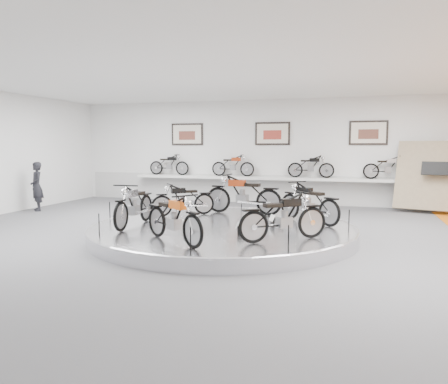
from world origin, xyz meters
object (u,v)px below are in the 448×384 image
(bike_a, at_px, (309,202))
(bike_f, at_px, (284,216))
(shelf, at_px, (271,178))
(bike_b, at_px, (243,194))
(bike_c, at_px, (183,199))
(bike_d, at_px, (134,205))
(visitor, at_px, (37,186))
(display_platform, at_px, (223,231))
(bike_e, at_px, (174,218))

(bike_a, xyz_separation_m, bike_f, (-0.28, -2.29, -0.01))
(shelf, distance_m, bike_b, 4.54)
(bike_c, height_order, bike_d, bike_d)
(visitor, bearing_deg, display_platform, 20.34)
(bike_c, distance_m, bike_f, 3.98)
(bike_e, bearing_deg, visitor, -177.50)
(bike_a, xyz_separation_m, bike_c, (-3.44, 0.14, -0.06))
(display_platform, xyz_separation_m, bike_c, (-1.47, 1.11, 0.60))
(bike_d, height_order, visitor, visitor)
(display_platform, xyz_separation_m, bike_f, (1.68, -1.32, 0.65))
(bike_a, height_order, bike_e, bike_a)
(shelf, bearing_deg, bike_a, -70.12)
(shelf, height_order, bike_e, bike_e)
(bike_f, bearing_deg, shelf, 63.69)
(bike_e, bearing_deg, shelf, 122.74)
(visitor, bearing_deg, bike_e, 5.65)
(shelf, bearing_deg, bike_d, -105.83)
(shelf, distance_m, bike_e, 8.51)
(visitor, bearing_deg, bike_a, 29.65)
(shelf, relative_size, bike_d, 6.21)
(bike_b, height_order, bike_f, bike_b)
(shelf, xyz_separation_m, bike_d, (-2.01, -7.10, -0.18))
(bike_b, distance_m, bike_f, 3.58)
(bike_c, relative_size, bike_e, 0.91)
(display_platform, relative_size, shelf, 0.58)
(display_platform, xyz_separation_m, bike_b, (0.04, 1.86, 0.71))
(bike_b, bearing_deg, display_platform, 95.15)
(bike_e, bearing_deg, display_platform, 114.76)
(display_platform, bearing_deg, bike_f, -38.12)
(bike_e, xyz_separation_m, visitor, (-7.01, 4.53, 0.04))
(bike_b, xyz_separation_m, bike_c, (-1.51, -0.76, -0.11))
(bike_c, height_order, bike_e, bike_e)
(bike_a, xyz_separation_m, visitor, (-9.36, 1.46, 0.03))
(bike_b, bearing_deg, bike_c, 32.92)
(visitor, bearing_deg, bike_c, 25.95)
(bike_d, bearing_deg, bike_e, 45.96)
(bike_c, bearing_deg, visitor, -51.52)
(bike_d, bearing_deg, bike_f, 77.21)
(bike_f, xyz_separation_m, visitor, (-9.08, 3.75, 0.04))
(display_platform, relative_size, bike_f, 3.76)
(visitor, bearing_deg, bike_b, 34.17)
(bike_d, bearing_deg, bike_a, 109.48)
(bike_f, bearing_deg, visitor, 118.94)
(shelf, bearing_deg, display_platform, -90.00)
(bike_f, bearing_deg, bike_c, 103.79)
(bike_a, bearing_deg, bike_f, 122.88)
(bike_c, xyz_separation_m, bike_e, (1.08, -3.21, 0.05))
(bike_e, bearing_deg, bike_a, 87.83)
(bike_e, height_order, bike_f, bike_f)
(bike_e, height_order, visitor, visitor)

